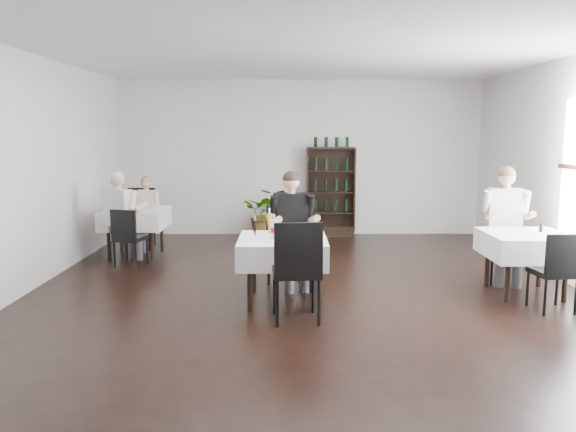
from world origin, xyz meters
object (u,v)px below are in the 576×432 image
Objects in this scene: wine_shelf at (331,192)px; diner_main at (292,220)px; main_table at (283,250)px; potted_tree at (267,213)px.

wine_shelf reaches higher than diner_main.
potted_tree reaches higher than main_table.
main_table is at bearing -101.78° from wine_shelf.
main_table is 4.10m from potted_tree.
diner_main is (0.12, 0.64, 0.26)m from main_table.
diner_main reaches higher than potted_tree.
wine_shelf is at bearing 10.83° from potted_tree.
wine_shelf is 4.41m from main_table.
diner_main is (0.44, -3.44, 0.40)m from potted_tree.
main_table is 0.68× the size of diner_main.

